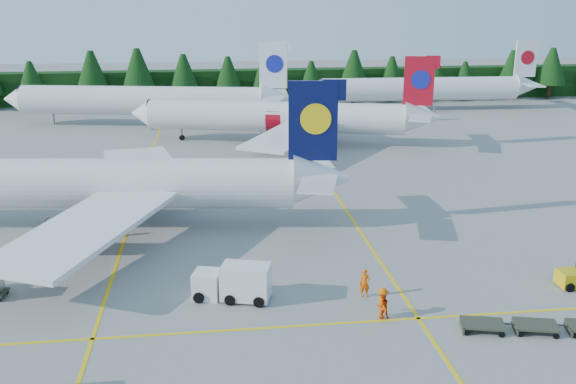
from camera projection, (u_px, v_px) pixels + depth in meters
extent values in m
plane|color=gray|center=(309.00, 283.00, 45.37)|extent=(320.00, 320.00, 0.00)
cube|color=yellow|center=(136.00, 204.00, 62.64)|extent=(0.25, 120.00, 0.01)
cube|color=yellow|center=(337.00, 196.00, 65.05)|extent=(0.25, 120.00, 0.01)
cube|color=yellow|center=(325.00, 324.00, 39.68)|extent=(80.00, 0.25, 0.01)
cube|color=black|center=(242.00, 86.00, 122.24)|extent=(220.00, 4.00, 6.00)
cylinder|color=silver|center=(79.00, 183.00, 55.44)|extent=(37.33, 8.89, 4.36)
cube|color=#070D3A|center=(313.00, 121.00, 53.89)|extent=(4.16, 0.89, 6.76)
cube|color=silver|center=(141.00, 164.00, 64.50)|extent=(9.52, 17.30, 1.24)
cylinder|color=slate|center=(113.00, 187.00, 62.12)|extent=(3.96, 2.73, 2.29)
cube|color=silver|center=(86.00, 228.00, 46.78)|extent=(12.86, 17.58, 1.24)
cylinder|color=slate|center=(71.00, 233.00, 50.04)|extent=(3.96, 2.73, 2.29)
cylinder|color=silver|center=(275.00, 117.00, 87.26)|extent=(34.76, 12.99, 4.10)
cone|color=silver|center=(142.00, 113.00, 89.70)|extent=(3.84, 4.71, 4.10)
cube|color=#AA0B1A|center=(419.00, 81.00, 83.30)|extent=(3.86, 1.36, 6.36)
cube|color=silver|center=(305.00, 111.00, 95.30)|extent=(6.95, 15.69, 1.16)
cylinder|color=slate|center=(288.00, 123.00, 93.37)|extent=(3.93, 2.98, 2.15)
cube|color=silver|center=(289.00, 135.00, 78.79)|extent=(13.54, 16.26, 1.16)
cylinder|color=slate|center=(276.00, 141.00, 82.10)|extent=(3.93, 2.98, 2.15)
cylinder|color=slate|center=(182.00, 134.00, 89.80)|extent=(0.25, 0.25, 1.74)
cylinder|color=silver|center=(142.00, 100.00, 98.80)|extent=(37.65, 11.51, 4.41)
cone|color=silver|center=(14.00, 99.00, 100.08)|extent=(3.87, 4.92, 4.41)
cube|color=silver|center=(273.00, 65.00, 95.88)|extent=(4.19, 1.18, 6.84)
cylinder|color=slate|center=(54.00, 119.00, 100.61)|extent=(0.26, 0.26, 1.76)
cylinder|color=silver|center=(420.00, 89.00, 112.89)|extent=(34.87, 5.28, 4.09)
cone|color=silver|center=(314.00, 90.00, 111.24)|extent=(3.00, 4.18, 4.09)
cube|color=silver|center=(526.00, 59.00, 113.05)|extent=(3.89, 0.49, 6.34)
cylinder|color=slate|center=(345.00, 106.00, 112.57)|extent=(0.25, 0.25, 1.64)
cube|color=white|center=(207.00, 284.00, 43.02)|extent=(2.18, 2.18, 1.85)
cube|color=black|center=(207.00, 278.00, 42.89)|extent=(1.90, 2.02, 0.79)
cube|color=white|center=(246.00, 282.00, 42.53)|extent=(3.58, 2.73, 2.29)
cube|color=#363A2A|center=(483.00, 323.00, 38.83)|extent=(2.85, 2.16, 0.15)
cube|color=#363A2A|center=(536.00, 325.00, 38.67)|extent=(2.85, 2.16, 0.15)
imported|color=#E25604|center=(365.00, 283.00, 43.07)|extent=(0.80, 0.61, 1.96)
imported|color=red|center=(383.00, 306.00, 40.22)|extent=(0.84, 0.66, 1.69)
imported|color=#DD5904|center=(382.00, 303.00, 40.34)|extent=(0.55, 0.82, 1.98)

